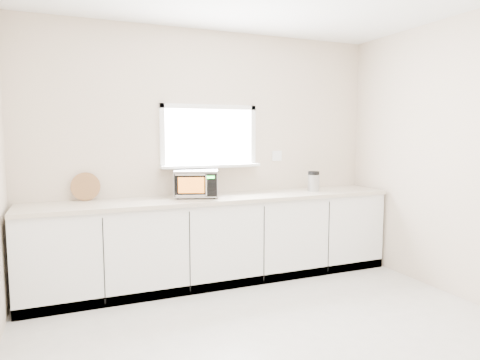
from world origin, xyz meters
TOP-DOWN VIEW (x-y plane):
  - ground at (0.00, 0.00)m, footprint 4.00×4.00m
  - back_wall at (0.00, 2.00)m, footprint 4.00×0.17m
  - cabinets at (0.00, 1.70)m, footprint 3.92×0.60m
  - countertop at (0.00, 1.69)m, footprint 3.92×0.64m
  - microwave at (-0.22, 1.74)m, footprint 0.53×0.47m
  - knife_block at (-0.14, 1.75)m, footprint 0.09×0.19m
  - cutting_board at (-1.31, 1.94)m, footprint 0.28×0.07m
  - coffee_grinder at (1.17, 1.68)m, footprint 0.15×0.15m

SIDE VIEW (x-z plane):
  - ground at x=0.00m, z-range 0.00..0.00m
  - cabinets at x=0.00m, z-range 0.00..0.88m
  - countertop at x=0.00m, z-range 0.88..0.92m
  - coffee_grinder at x=1.17m, z-range 0.92..1.15m
  - knife_block at x=-0.14m, z-range 0.90..1.17m
  - cutting_board at x=-1.31m, z-range 0.92..1.20m
  - microwave at x=-0.22m, z-range 0.93..1.21m
  - back_wall at x=0.00m, z-range 0.01..2.71m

